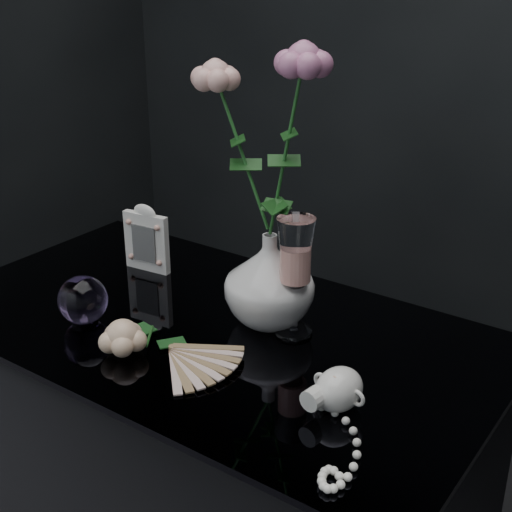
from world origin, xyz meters
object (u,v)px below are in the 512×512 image
Objects in this scene: picture_frame at (146,238)px; paperweight at (83,300)px; vase at (269,279)px; loose_rose at (123,337)px; pearl_jar at (339,388)px; wine_glass at (295,278)px.

picture_frame is 1.62× the size of paperweight.
vase reaches higher than picture_frame.
pearl_jar is (0.37, 0.07, 0.00)m from loose_rose.
picture_frame is (-0.34, 0.04, -0.01)m from vase.
pearl_jar reaches higher than loose_rose.
wine_glass is 0.41m from picture_frame.
wine_glass reaches higher than vase.
picture_frame is 0.34m from loose_rose.
paperweight is at bearing -168.24° from pearl_jar.
paperweight is 0.51m from pearl_jar.
paperweight is (-0.27, -0.20, -0.04)m from vase.
pearl_jar is (0.23, -0.16, -0.05)m from vase.
vase is at bearing 170.43° from wine_glass.
vase is 0.34m from paperweight.
wine_glass reaches higher than paperweight.
pearl_jar is at bearing 3.96° from paperweight.
paperweight reaches higher than loose_rose.
picture_frame is 0.25m from paperweight.
vase is at bearing 35.61° from paperweight.
paperweight reaches higher than pearl_jar.
loose_rose is 0.38m from pearl_jar.
picture_frame is 0.82× the size of loose_rose.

